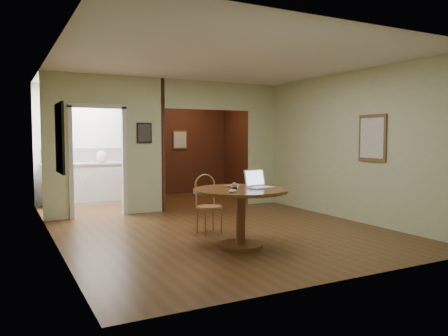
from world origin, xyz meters
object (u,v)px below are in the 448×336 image
open_laptop (258,183)px  closed_laptop (236,186)px  dining_table (241,204)px  chair (208,200)px

open_laptop → closed_laptop: bearing=117.4°
closed_laptop → dining_table: bearing=-125.5°
chair → open_laptop: (0.28, -1.04, 0.36)m
dining_table → closed_laptop: size_ratio=4.41×
dining_table → open_laptop: (0.27, 0.00, 0.28)m
chair → open_laptop: bearing=-76.4°
chair → dining_table: bearing=-91.2°
chair → open_laptop: open_laptop is taller
dining_table → chair: 1.04m
open_laptop → closed_laptop: 0.34m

